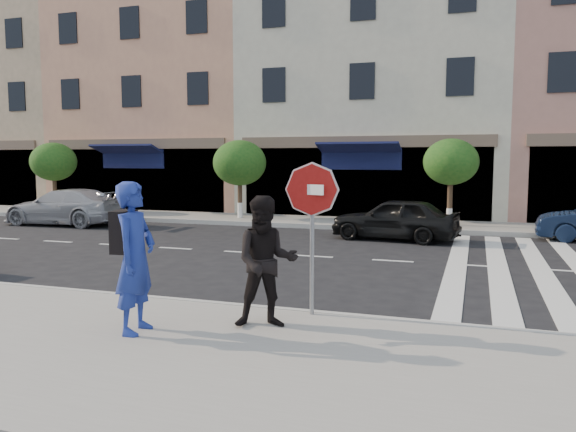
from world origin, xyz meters
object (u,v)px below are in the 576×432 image
object	(u,v)px
photographer	(135,258)
walker	(266,262)
car_far_mid	(395,219)
car_far_left	(65,207)
stop_sign	(312,203)

from	to	relation	value
photographer	walker	xyz separation A→B (m)	(1.57, 0.78, -0.10)
car_far_mid	car_far_left	bearing A→B (deg)	-82.47
stop_sign	photographer	distance (m)	2.62
walker	car_far_left	world-z (taller)	walker
car_far_mid	photographer	bearing A→B (deg)	-2.65
stop_sign	photographer	bearing A→B (deg)	-125.54
stop_sign	car_far_mid	size ratio (longest dim) A/B	0.59
stop_sign	car_far_mid	world-z (taller)	stop_sign
walker	car_far_left	size ratio (longest dim) A/B	0.39
stop_sign	car_far_mid	bearing A→B (deg)	106.53
walker	car_far_mid	size ratio (longest dim) A/B	0.48
photographer	car_far_left	xyz separation A→B (m)	(-10.35, 10.84, -0.49)
photographer	car_far_left	bearing A→B (deg)	38.36
car_far_left	photographer	bearing A→B (deg)	42.74
photographer	walker	size ratio (longest dim) A/B	1.11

